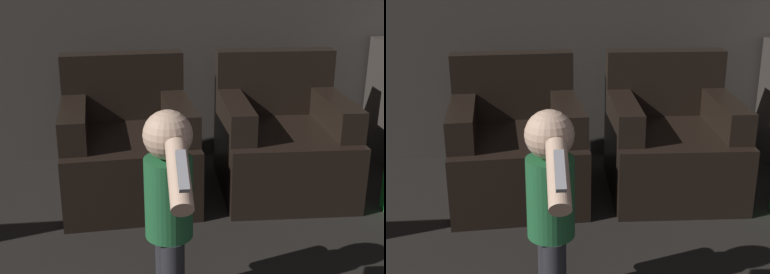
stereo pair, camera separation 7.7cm
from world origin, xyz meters
TOP-DOWN VIEW (x-y plane):
  - armchair_left at (-0.14, 3.79)m, footprint 0.88×0.94m
  - armchair_right at (0.90, 3.79)m, footprint 0.86×0.92m
  - person_toddler at (0.04, 2.53)m, footprint 0.21×0.64m

SIDE VIEW (x-z plane):
  - armchair_left at x=-0.14m, z-range -0.13..0.77m
  - armchair_right at x=0.90m, z-range -0.13..0.77m
  - person_toddler at x=0.04m, z-range 0.09..1.03m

